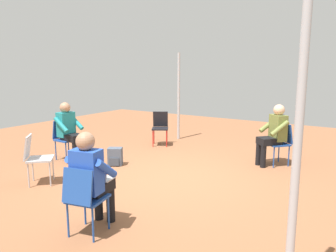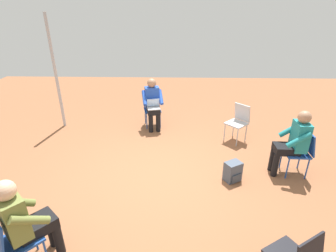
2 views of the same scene
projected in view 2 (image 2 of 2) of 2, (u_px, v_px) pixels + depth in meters
ground_plane at (160, 175)px, 4.81m from camera, size 14.23×14.23×0.00m
chair_northwest at (13, 240)px, 2.88m from camera, size 0.59×0.58×0.85m
chair_east at (152, 107)px, 6.64m from camera, size 0.51×0.47×0.85m
chair_south at (301, 150)px, 4.66m from camera, size 0.41×0.45×0.85m
chair_southeast at (239, 120)px, 5.86m from camera, size 0.58×0.59×0.85m
person_with_laptop at (153, 102)px, 6.40m from camera, size 0.58×0.56×1.24m
person_in_teal at (294, 140)px, 4.58m from camera, size 0.50×0.53×1.24m
person_in_olive at (24, 218)px, 2.90m from camera, size 0.63×0.63×1.24m
backpack_near_laptop_user at (233, 172)px, 4.62m from camera, size 0.31×0.34×0.36m
tent_pole_near at (56, 74)px, 6.22m from camera, size 0.07×0.07×2.71m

